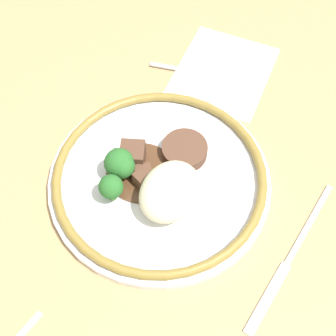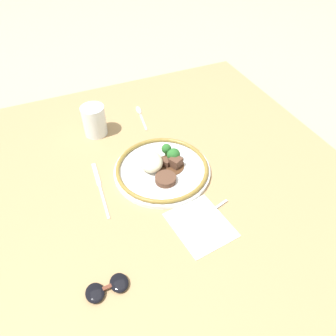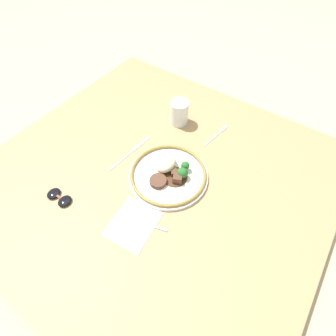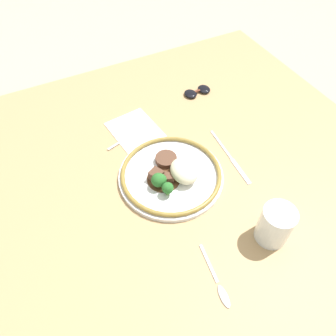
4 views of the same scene
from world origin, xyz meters
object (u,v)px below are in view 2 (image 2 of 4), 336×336
(juice_glass, at_px, (95,122))
(spoon, at_px, (140,113))
(fork, at_px, (199,220))
(plate, at_px, (162,168))
(sunglasses, at_px, (107,288))
(knife, at_px, (100,187))

(juice_glass, bearing_deg, spoon, -73.60)
(juice_glass, relative_size, fork, 0.61)
(plate, xyz_separation_m, spoon, (0.32, -0.05, -0.02))
(fork, bearing_deg, spoon, -108.80)
(spoon, bearing_deg, sunglasses, 161.47)
(juice_glass, bearing_deg, fork, -162.24)
(plate, distance_m, fork, 0.21)
(plate, xyz_separation_m, knife, (0.01, 0.19, -0.02))
(knife, distance_m, spoon, 0.38)
(knife, height_order, spoon, spoon)
(fork, bearing_deg, plate, -100.53)
(juice_glass, distance_m, fork, 0.50)
(juice_glass, distance_m, knife, 0.26)
(juice_glass, height_order, knife, juice_glass)
(knife, relative_size, spoon, 1.47)
(fork, relative_size, sunglasses, 1.74)
(plate, relative_size, spoon, 1.88)
(juice_glass, relative_size, knife, 0.46)
(plate, bearing_deg, fork, -174.52)
(sunglasses, bearing_deg, spoon, -27.52)
(juice_glass, bearing_deg, knife, 167.41)
(plate, distance_m, spoon, 0.32)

